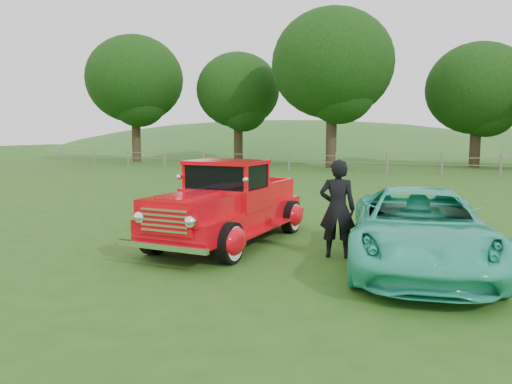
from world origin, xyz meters
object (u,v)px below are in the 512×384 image
(tree_near_west, at_px, (333,64))
(tree_near_east, at_px, (478,89))
(man, at_px, (337,209))
(red_pickup, at_px, (228,206))
(teal_sedan, at_px, (419,229))
(tree_far_west, at_px, (135,80))
(tree_mid_west, at_px, (238,91))

(tree_near_west, relative_size, tree_near_east, 1.25)
(tree_near_east, relative_size, man, 4.46)
(red_pickup, bearing_deg, man, -5.99)
(teal_sedan, bearing_deg, tree_far_west, 124.87)
(red_pickup, bearing_deg, tree_mid_west, 116.34)
(tree_near_east, bearing_deg, red_pickup, -102.53)
(tree_mid_west, bearing_deg, tree_far_west, -165.96)
(tree_near_west, distance_m, man, 25.05)
(tree_near_east, xyz_separation_m, man, (-3.63, -27.75, -4.31))
(tree_near_west, bearing_deg, tree_mid_west, 159.44)
(man, bearing_deg, tree_near_west, -87.65)
(tree_mid_west, relative_size, teal_sedan, 1.70)
(tree_near_west, bearing_deg, tree_near_east, 23.96)
(red_pickup, relative_size, man, 2.73)
(teal_sedan, bearing_deg, tree_near_east, 77.98)
(tree_mid_west, distance_m, man, 30.26)
(red_pickup, distance_m, teal_sedan, 3.98)
(tree_far_west, relative_size, tree_mid_west, 1.17)
(tree_near_west, bearing_deg, man, -77.27)
(tree_mid_west, relative_size, man, 4.53)
(tree_near_west, distance_m, tree_near_east, 9.97)
(tree_far_west, height_order, tree_near_east, tree_far_west)
(tree_near_east, height_order, man, tree_near_east)
(red_pickup, relative_size, teal_sedan, 1.02)
(tree_far_west, relative_size, teal_sedan, 2.00)
(tree_far_west, distance_m, tree_mid_west, 8.30)
(tree_near_west, relative_size, red_pickup, 2.05)
(tree_far_west, bearing_deg, teal_sedan, -47.50)
(tree_far_west, xyz_separation_m, teal_sedan, (22.86, -24.94, -5.79))
(tree_far_west, height_order, tree_near_west, tree_near_west)
(man, bearing_deg, red_pickup, -20.18)
(man, bearing_deg, tree_near_east, -107.84)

